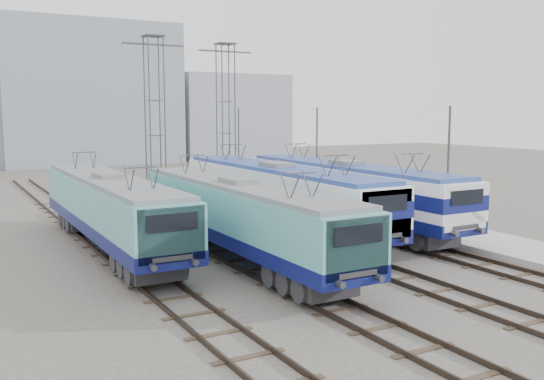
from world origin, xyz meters
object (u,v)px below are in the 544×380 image
(locomotive_far_right, at_px, (348,188))
(catenary_tower_east, at_px, (226,112))
(locomotive_center_left, at_px, (241,214))
(mast_front, at_px, (448,176))
(catenary_tower_west, at_px, (155,113))
(locomotive_center_right, at_px, (279,192))
(locomotive_far_left, at_px, (111,207))
(mast_rear, at_px, (239,150))
(mast_mid, at_px, (317,159))

(locomotive_far_right, relative_size, catenary_tower_east, 1.52)
(locomotive_center_left, height_order, mast_front, mast_front)
(locomotive_far_right, bearing_deg, catenary_tower_west, 115.54)
(locomotive_center_left, xyz_separation_m, locomotive_center_right, (4.50, 4.47, 0.17))
(catenary_tower_west, bearing_deg, locomotive_far_right, -64.46)
(locomotive_center_left, bearing_deg, locomotive_far_left, 132.42)
(locomotive_far_right, relative_size, mast_rear, 2.60)
(locomotive_center_right, bearing_deg, locomotive_far_right, -2.55)
(mast_mid, bearing_deg, catenary_tower_west, 137.07)
(locomotive_center_right, xyz_separation_m, mast_front, (6.35, -6.08, 1.15))
(catenary_tower_east, relative_size, mast_front, 1.71)
(catenary_tower_west, bearing_deg, mast_mid, -42.93)
(mast_front, xyz_separation_m, mast_rear, (0.00, 24.00, 0.00))
(locomotive_far_right, relative_size, catenary_tower_west, 1.52)
(mast_front, bearing_deg, locomotive_far_right, 107.47)
(mast_mid, xyz_separation_m, mast_rear, (0.00, 12.00, 0.00))
(catenary_tower_west, xyz_separation_m, catenary_tower_east, (6.50, 2.00, 0.00))
(locomotive_far_right, relative_size, mast_mid, 2.60)
(locomotive_center_left, relative_size, mast_front, 2.50)
(locomotive_center_right, relative_size, mast_rear, 2.64)
(locomotive_far_right, xyz_separation_m, catenary_tower_east, (-0.25, 16.12, 4.32))
(mast_front, bearing_deg, mast_mid, 90.00)
(locomotive_far_right, distance_m, mast_mid, 6.50)
(locomotive_center_left, height_order, catenary_tower_east, catenary_tower_east)
(locomotive_far_left, height_order, catenary_tower_west, catenary_tower_west)
(catenary_tower_east, bearing_deg, locomotive_far_left, -130.58)
(locomotive_center_left, distance_m, catenary_tower_east, 22.64)
(locomotive_center_right, bearing_deg, catenary_tower_east, 75.06)
(locomotive_center_left, height_order, locomotive_far_right, locomotive_far_right)
(locomotive_center_right, height_order, catenary_tower_east, catenary_tower_east)
(locomotive_center_left, distance_m, mast_mid, 15.08)
(locomotive_center_left, height_order, locomotive_center_right, locomotive_center_right)
(locomotive_center_left, bearing_deg, catenary_tower_east, 66.78)
(locomotive_center_right, height_order, locomotive_far_right, locomotive_center_right)
(locomotive_far_left, distance_m, catenary_tower_west, 15.71)
(locomotive_center_left, height_order, mast_mid, mast_mid)
(locomotive_far_left, distance_m, mast_rear, 23.29)
(locomotive_far_right, height_order, mast_front, mast_front)
(locomotive_center_left, relative_size, catenary_tower_east, 1.46)
(locomotive_center_right, distance_m, mast_front, 8.86)
(mast_front, distance_m, mast_rear, 24.00)
(catenary_tower_west, bearing_deg, mast_rear, 24.94)
(catenary_tower_west, height_order, mast_front, catenary_tower_west)
(catenary_tower_east, bearing_deg, mast_front, -84.55)
(mast_mid, bearing_deg, catenary_tower_east, 101.86)
(locomotive_far_right, height_order, catenary_tower_west, catenary_tower_west)
(locomotive_far_left, distance_m, mast_front, 16.73)
(catenary_tower_west, relative_size, mast_rear, 1.71)
(locomotive_center_left, bearing_deg, mast_front, -8.40)
(mast_front, bearing_deg, catenary_tower_east, 95.45)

